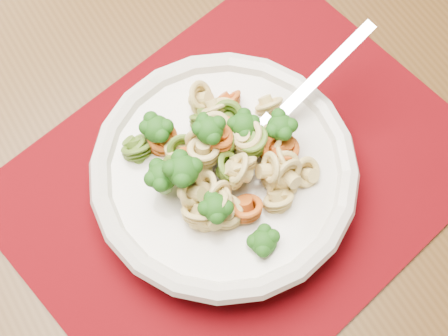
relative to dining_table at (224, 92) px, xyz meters
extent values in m
cube|color=#4B2719|center=(-0.33, 0.45, -0.61)|extent=(4.00, 4.00, 0.01)
cube|color=#4E3215|center=(0.00, 0.00, 0.06)|extent=(1.73, 1.36, 0.04)
cube|color=#590308|center=(-0.02, -0.14, 0.08)|extent=(0.52, 0.48, 0.00)
cylinder|color=silver|center=(-0.04, -0.14, 0.09)|extent=(0.10, 0.10, 0.01)
cylinder|color=silver|center=(-0.04, -0.14, 0.11)|extent=(0.22, 0.22, 0.03)
torus|color=silver|center=(-0.04, -0.14, 0.12)|extent=(0.24, 0.24, 0.02)
camera|label=1|loc=(-0.10, -0.35, 0.64)|focal=50.00mm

